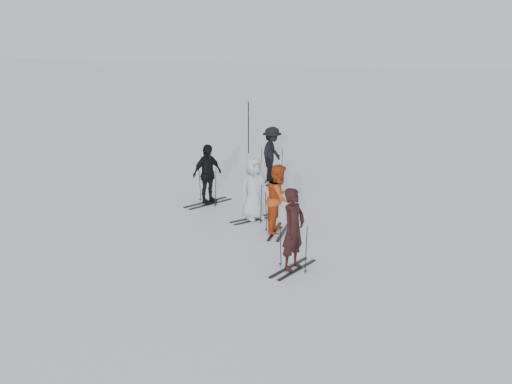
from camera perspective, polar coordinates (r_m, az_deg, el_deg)
ground at (r=17.10m, az=-1.10°, el=-4.08°), size 120.00×120.00×0.00m
skier_near_dark at (r=14.73m, az=3.35°, el=-3.40°), size 0.65×0.81×1.92m
skier_red at (r=17.24m, az=2.07°, el=-0.66°), size 0.79×0.97×1.86m
skier_grey at (r=18.33m, az=-0.17°, el=0.25°), size 0.99×1.05×1.81m
skier_uphill_left at (r=19.96m, az=-4.35°, el=1.54°), size 0.90×1.18×1.86m
skier_uphill_far at (r=22.72m, az=1.43°, el=3.36°), size 0.78×1.27×1.91m
skis_near_dark at (r=14.86m, az=3.32°, el=-4.81°), size 1.76×1.27×1.15m
skis_red at (r=17.34m, az=2.06°, el=-1.76°), size 1.68×1.00×1.17m
skis_grey at (r=18.43m, az=-0.17°, el=-0.76°), size 1.75×1.59×1.14m
skis_uphill_left at (r=20.03m, az=-4.33°, el=0.71°), size 1.96×1.61×1.26m
skis_uphill_far at (r=22.80m, az=1.42°, el=2.54°), size 1.75×1.00×1.24m
piste_marker at (r=27.35m, az=-0.68°, el=5.75°), size 0.06×0.06×2.21m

